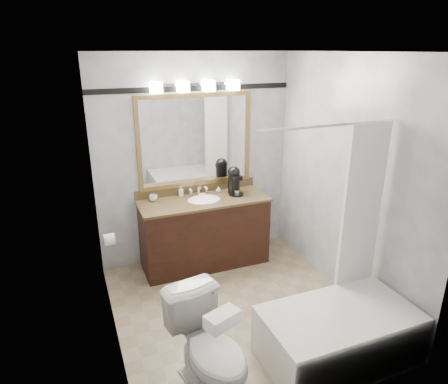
# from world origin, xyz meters

# --- Properties ---
(room) EXTENTS (2.42, 2.62, 2.52)m
(room) POSITION_xyz_m (0.00, 0.00, 1.25)
(room) COLOR gray
(room) RESTS_ON ground
(vanity) EXTENTS (1.53, 0.58, 0.97)m
(vanity) POSITION_xyz_m (0.00, 1.02, 0.44)
(vanity) COLOR black
(vanity) RESTS_ON ground
(mirror) EXTENTS (1.40, 0.04, 1.10)m
(mirror) POSITION_xyz_m (0.00, 1.28, 1.50)
(mirror) COLOR olive
(mirror) RESTS_ON room
(vanity_light_bar) EXTENTS (1.02, 0.14, 0.12)m
(vanity_light_bar) POSITION_xyz_m (0.00, 1.23, 2.13)
(vanity_light_bar) COLOR silver
(vanity_light_bar) RESTS_ON room
(accent_stripe) EXTENTS (2.40, 0.01, 0.06)m
(accent_stripe) POSITION_xyz_m (0.00, 1.29, 2.10)
(accent_stripe) COLOR black
(accent_stripe) RESTS_ON room
(bathtub) EXTENTS (1.30, 0.75, 1.96)m
(bathtub) POSITION_xyz_m (0.55, -0.90, 0.28)
(bathtub) COLOR white
(bathtub) RESTS_ON ground
(tp_roll) EXTENTS (0.11, 0.12, 0.12)m
(tp_roll) POSITION_xyz_m (-1.14, 0.66, 0.70)
(tp_roll) COLOR white
(tp_roll) RESTS_ON room
(toilet) EXTENTS (0.58, 0.85, 0.80)m
(toilet) POSITION_xyz_m (-0.61, -0.87, 0.40)
(toilet) COLOR white
(toilet) RESTS_ON ground
(tissue_box) EXTENTS (0.26, 0.20, 0.10)m
(tissue_box) POSITION_xyz_m (-0.61, -1.12, 0.85)
(tissue_box) COLOR white
(tissue_box) RESTS_ON toilet
(coffee_maker) EXTENTS (0.18, 0.23, 0.34)m
(coffee_maker) POSITION_xyz_m (0.41, 1.07, 1.03)
(coffee_maker) COLOR black
(coffee_maker) RESTS_ON vanity
(cup_left) EXTENTS (0.11, 0.11, 0.07)m
(cup_left) POSITION_xyz_m (-0.56, 1.19, 0.89)
(cup_left) COLOR white
(cup_left) RESTS_ON vanity
(soap_bottle_a) EXTENTS (0.06, 0.06, 0.12)m
(soap_bottle_a) POSITION_xyz_m (-0.21, 1.23, 0.91)
(soap_bottle_a) COLOR white
(soap_bottle_a) RESTS_ON vanity
(soap_bottle_b) EXTENTS (0.07, 0.07, 0.08)m
(soap_bottle_b) POSITION_xyz_m (0.25, 1.18, 0.89)
(soap_bottle_b) COLOR white
(soap_bottle_b) RESTS_ON vanity
(soap_bar) EXTENTS (0.09, 0.06, 0.02)m
(soap_bar) POSITION_xyz_m (0.03, 1.13, 0.86)
(soap_bar) COLOR beige
(soap_bar) RESTS_ON vanity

